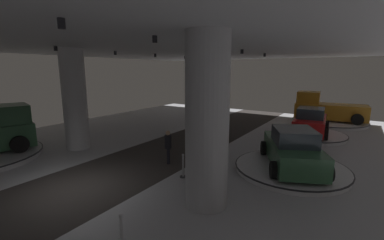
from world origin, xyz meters
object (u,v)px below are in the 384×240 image
(display_car_mid_right, at_px, (292,149))
(visitor_walking_near, at_px, (168,145))
(column_right, at_px, (207,122))
(display_platform_far_right, at_px, (309,135))
(display_platform_mid_right, at_px, (291,168))
(column_left, at_px, (75,100))
(display_platform_deep_right, at_px, (329,122))
(pickup_truck_deep_right, at_px, (326,109))
(display_car_far_right, at_px, (310,122))

(display_car_mid_right, bearing_deg, visitor_walking_near, -157.66)
(column_right, xyz_separation_m, display_platform_far_right, (1.38, 11.27, -2.61))
(visitor_walking_near, bearing_deg, display_platform_mid_right, 22.66)
(display_platform_mid_right, height_order, display_car_mid_right, display_car_mid_right)
(column_left, relative_size, display_car_mid_right, 1.20)
(display_car_mid_right, bearing_deg, display_platform_deep_right, 88.68)
(column_left, relative_size, visitor_walking_near, 3.46)
(pickup_truck_deep_right, xyz_separation_m, visitor_walking_near, (-5.08, -14.56, -0.30))
(display_platform_mid_right, height_order, visitor_walking_near, visitor_walking_near)
(display_platform_mid_right, bearing_deg, visitor_walking_near, -157.34)
(display_platform_far_right, distance_m, display_car_far_right, 0.88)
(display_platform_far_right, relative_size, visitor_walking_near, 2.86)
(display_car_mid_right, bearing_deg, pickup_truck_deep_right, 90.14)
(display_car_far_right, relative_size, pickup_truck_deep_right, 0.80)
(column_right, relative_size, display_car_far_right, 1.26)
(display_car_far_right, height_order, display_platform_mid_right, display_car_far_right)
(display_platform_far_right, bearing_deg, visitor_walking_near, -117.90)
(display_platform_deep_right, relative_size, pickup_truck_deep_right, 1.04)
(display_platform_deep_right, height_order, visitor_walking_near, visitor_walking_near)
(display_platform_far_right, bearing_deg, display_platform_mid_right, -87.18)
(display_car_mid_right, bearing_deg, display_platform_mid_right, 115.12)
(column_left, bearing_deg, display_car_mid_right, 14.99)
(column_left, distance_m, display_platform_far_right, 14.66)
(column_left, xyz_separation_m, display_car_mid_right, (10.93, 2.93, -1.74))
(column_right, relative_size, display_car_mid_right, 1.20)
(column_right, relative_size, visitor_walking_near, 3.46)
(column_right, bearing_deg, display_platform_deep_right, 83.18)
(display_platform_mid_right, xyz_separation_m, display_car_mid_right, (0.01, -0.03, 0.87))
(column_left, height_order, visitor_walking_near, column_left)
(column_right, xyz_separation_m, display_car_far_right, (1.38, 11.24, -1.73))
(display_platform_far_right, bearing_deg, display_car_mid_right, -87.09)
(display_car_far_right, height_order, pickup_truck_deep_right, pickup_truck_deep_right)
(visitor_walking_near, bearing_deg, display_car_mid_right, 22.34)
(visitor_walking_near, bearing_deg, display_platform_far_right, 62.10)
(display_car_mid_right, relative_size, visitor_walking_near, 2.87)
(column_left, relative_size, column_right, 1.00)
(display_car_far_right, distance_m, visitor_walking_near, 10.15)
(pickup_truck_deep_right, height_order, display_platform_mid_right, pickup_truck_deep_right)
(pickup_truck_deep_right, xyz_separation_m, display_car_mid_right, (0.03, -12.46, -0.20))
(display_platform_far_right, xyz_separation_m, display_platform_deep_right, (0.64, 5.60, 0.01))
(display_car_far_right, relative_size, display_platform_deep_right, 0.77)
(display_platform_far_right, relative_size, pickup_truck_deep_right, 0.83)
(visitor_walking_near, bearing_deg, column_right, -34.03)
(column_left, height_order, pickup_truck_deep_right, column_left)
(display_platform_far_right, distance_m, visitor_walking_near, 10.20)
(pickup_truck_deep_right, bearing_deg, display_platform_deep_right, 5.15)
(display_car_mid_right, height_order, visitor_walking_near, display_car_mid_right)
(column_left, distance_m, visitor_walking_near, 6.16)
(column_right, distance_m, display_platform_far_right, 11.65)
(display_platform_mid_right, distance_m, visitor_walking_near, 5.58)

